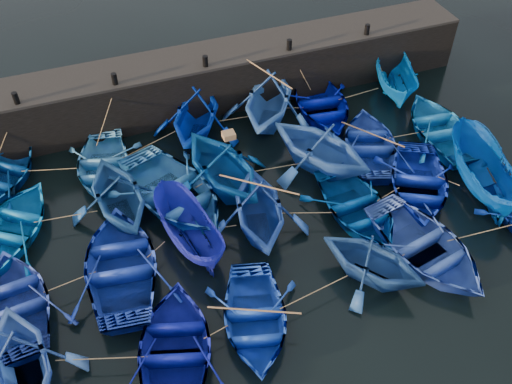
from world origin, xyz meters
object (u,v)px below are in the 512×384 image
object	(u,v)px
boat_8	(173,192)
boat_13	(16,302)
boat_20	(19,361)
wooden_crate	(229,135)

from	to	relation	value
boat_8	boat_13	distance (m)	6.89
boat_8	boat_20	world-z (taller)	boat_20
wooden_crate	boat_20	bearing A→B (deg)	-145.20
boat_13	boat_20	bearing A→B (deg)	85.72
boat_20	boat_13	bearing A→B (deg)	84.57
boat_13	boat_20	distance (m)	2.76
boat_8	boat_20	size ratio (longest dim) A/B	1.38
boat_20	wooden_crate	world-z (taller)	wooden_crate
boat_20	wooden_crate	bearing A→B (deg)	27.63
boat_13	boat_20	world-z (taller)	boat_20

